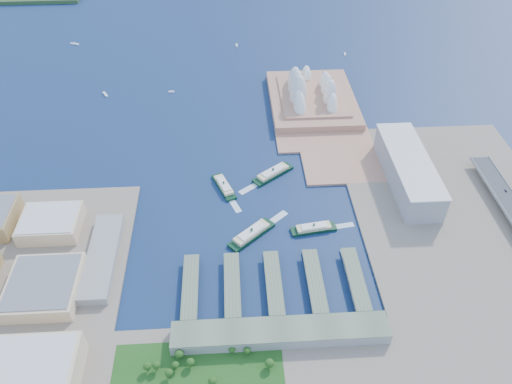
{
  "coord_description": "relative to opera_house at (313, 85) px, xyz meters",
  "views": [
    {
      "loc": [
        -22.88,
        -393.87,
        407.06
      ],
      "look_at": [
        3.75,
        53.27,
        18.0
      ],
      "focal_mm": 35.0,
      "sensor_mm": 36.0,
      "label": 1
    }
  ],
  "objects": [
    {
      "name": "west_land",
      "position": [
        -355.0,
        -385.0,
        -30.5
      ],
      "size": [
        220.0,
        390.0,
        3.0
      ],
      "primitive_type": "cube",
      "color": "gray",
      "rests_on": "ground"
    },
    {
      "name": "boat_a",
      "position": [
        -327.71,
        46.34,
        -30.47
      ],
      "size": [
        11.14,
        15.76,
        3.05
      ],
      "primitive_type": null,
      "rotation": [
        0.0,
        0.0,
        0.51
      ],
      "color": "white",
      "rests_on": "ground"
    },
    {
      "name": "ferry_b",
      "position": [
        -76.15,
        -174.19,
        -26.38
      ],
      "size": [
        56.5,
        47.96,
        11.24
      ],
      "primitive_type": null,
      "rotation": [
        0.0,
        0.0,
        -0.92
      ],
      "color": "black",
      "rests_on": "ground"
    },
    {
      "name": "toaster_building",
      "position": [
        90.0,
        -200.0,
        -11.5
      ],
      "size": [
        45.0,
        155.0,
        35.0
      ],
      "primitive_type": "cube",
      "color": "gray",
      "rests_on": "east_land"
    },
    {
      "name": "opera_house",
      "position": [
        0.0,
        0.0,
        0.0
      ],
      "size": [
        134.0,
        180.0,
        58.0
      ],
      "primitive_type": null,
      "color": "white",
      "rests_on": "peninsula"
    },
    {
      "name": "east_land",
      "position": [
        135.0,
        -330.0,
        -30.5
      ],
      "size": [
        240.0,
        500.0,
        3.0
      ],
      "primitive_type": "cube",
      "color": "gray",
      "rests_on": "ground"
    },
    {
      "name": "ferry_a",
      "position": [
        -139.82,
        -195.75,
        -26.99
      ],
      "size": [
        31.69,
        54.33,
        10.03
      ],
      "primitive_type": null,
      "rotation": [
        0.0,
        0.0,
        0.37
      ],
      "color": "black",
      "rests_on": "ground"
    },
    {
      "name": "boat_c",
      "position": [
        84.92,
        167.27,
        -30.76
      ],
      "size": [
        4.61,
        11.33,
        2.48
      ],
      "primitive_type": null,
      "rotation": [
        0.0,
        0.0,
        3.01
      ],
      "color": "white",
      "rests_on": "ground"
    },
    {
      "name": "ferry_wharves",
      "position": [
        -91.0,
        -355.0,
        -27.35
      ],
      "size": [
        184.0,
        90.0,
        9.3
      ],
      "primitive_type": null,
      "color": "#59694F",
      "rests_on": "ground"
    },
    {
      "name": "ferry_c",
      "position": [
        -109.48,
        -281.59,
        -26.2
      ],
      "size": [
        56.42,
        52.18,
        11.6
      ],
      "primitive_type": null,
      "rotation": [
        0.0,
        0.0,
        2.29
      ],
      "color": "black",
      "rests_on": "ground"
    },
    {
      "name": "ferry_d",
      "position": [
        -38.32,
        -276.38,
        -27.03
      ],
      "size": [
        53.9,
        20.67,
        9.93
      ],
      "primitive_type": null,
      "rotation": [
        0.0,
        0.0,
        1.71
      ],
      "color": "black",
      "rests_on": "ground"
    },
    {
      "name": "ground",
      "position": [
        -105.0,
        -280.0,
        -32.0
      ],
      "size": [
        3000.0,
        3000.0,
        0.0
      ],
      "primitive_type": "plane",
      "color": "#0D1A40",
      "rests_on": "ground"
    },
    {
      "name": "peninsula",
      "position": [
        2.5,
        -20.0,
        -30.5
      ],
      "size": [
        135.0,
        220.0,
        3.0
      ],
      "primitive_type": "cube",
      "color": "#AF7A5F",
      "rests_on": "ground"
    },
    {
      "name": "terminal_building",
      "position": [
        -90.0,
        -415.0,
        -23.0
      ],
      "size": [
        200.0,
        28.0,
        12.0
      ],
      "primitive_type": "cube",
      "color": "gray",
      "rests_on": "south_land"
    },
    {
      "name": "boat_d",
      "position": [
        -417.18,
        239.72,
        -30.5
      ],
      "size": [
        17.9,
        10.24,
        2.99
      ],
      "primitive_type": null,
      "rotation": [
        0.0,
        0.0,
        1.19
      ],
      "color": "white",
      "rests_on": "ground"
    },
    {
      "name": "boat_e",
      "position": [
        -111.44,
        215.41,
        -30.56
      ],
      "size": [
        3.96,
        11.83,
        2.89
      ],
      "primitive_type": null,
      "rotation": [
        0.0,
        0.0,
        -0.02
      ],
      "color": "white",
      "rests_on": "ground"
    },
    {
      "name": "west_buildings",
      "position": [
        -355.0,
        -350.0,
        -15.5
      ],
      "size": [
        200.0,
        280.0,
        27.0
      ],
      "primitive_type": null,
      "color": "#9E814F",
      "rests_on": "west_land"
    },
    {
      "name": "boat_b",
      "position": [
        -222.2,
        48.47,
        -30.77
      ],
      "size": [
        9.13,
        3.33,
        2.45
      ],
      "primitive_type": null,
      "rotation": [
        0.0,
        0.0,
        1.55
      ],
      "color": "white",
      "rests_on": "ground"
    },
    {
      "name": "car_c",
      "position": [
        199.0,
        -239.03,
        -16.44
      ],
      "size": [
        1.98,
        4.87,
        1.41
      ],
      "primitive_type": "imported",
      "rotation": [
        0.0,
        0.0,
        3.14
      ],
      "color": "slate",
      "rests_on": "expressway"
    }
  ]
}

